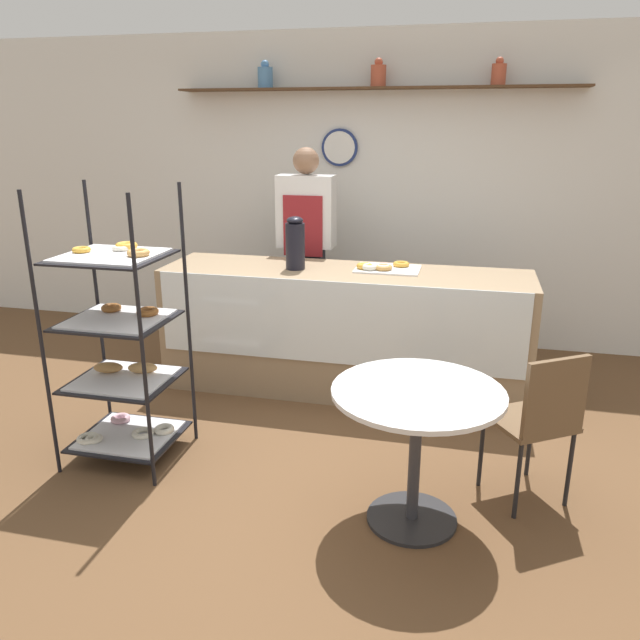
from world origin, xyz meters
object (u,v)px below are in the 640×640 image
Objects in this scene: coffee_carafe at (295,244)px; donut_tray_counter at (383,267)px; pastry_rack at (121,348)px; cafe_table at (417,422)px; cafe_chair at (541,414)px; person_worker at (307,246)px.

coffee_carafe is 0.83× the size of donut_tray_counter.
pastry_rack is 1.94× the size of cafe_table.
pastry_rack is 1.50m from coffee_carafe.
pastry_rack is 2.35m from cafe_chair.
pastry_rack is 1.77m from cafe_table.
donut_tray_counter is (1.34, 1.36, 0.25)m from pastry_rack.
coffee_carafe is (-1.03, 1.53, 0.55)m from cafe_table.
coffee_carafe is at bearing 124.15° from cafe_table.
cafe_table is (1.74, -0.28, -0.14)m from pastry_rack.
pastry_rack is 1.88× the size of cafe_chair.
pastry_rack is 2.02m from person_worker.
donut_tray_counter is at bearing -37.29° from person_worker.
donut_tray_counter is (0.72, -0.55, -0.02)m from person_worker.
donut_tray_counter is (-1.01, 1.34, 0.41)m from cafe_chair.
pastry_rack is at bearing -134.51° from donut_tray_counter.
cafe_table is at bearing -7.22° from cafe_chair.
person_worker is 0.68m from coffee_carafe.
person_worker is 3.80× the size of donut_tray_counter.
cafe_table is (1.12, -2.18, -0.40)m from person_worker.
cafe_chair is 2.25× the size of coffee_carafe.
person_worker is 2.49m from cafe_table.
person_worker reaches higher than donut_tray_counter.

